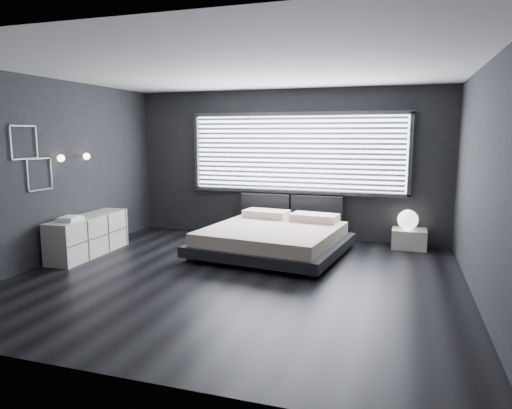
% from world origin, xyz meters
% --- Properties ---
extents(room, '(6.04, 6.00, 2.80)m').
position_xyz_m(room, '(0.00, 0.00, 1.40)').
color(room, black).
rests_on(room, ground).
extents(window, '(4.14, 0.09, 1.52)m').
position_xyz_m(window, '(0.20, 2.70, 1.61)').
color(window, white).
rests_on(window, ground).
extents(headboard, '(1.96, 0.16, 0.52)m').
position_xyz_m(headboard, '(0.12, 2.64, 0.57)').
color(headboard, black).
rests_on(headboard, ground).
extents(sconce_near, '(0.18, 0.11, 0.11)m').
position_xyz_m(sconce_near, '(-2.88, 0.05, 1.60)').
color(sconce_near, silver).
rests_on(sconce_near, ground).
extents(sconce_far, '(0.18, 0.11, 0.11)m').
position_xyz_m(sconce_far, '(-2.88, 0.65, 1.60)').
color(sconce_far, silver).
rests_on(sconce_far, ground).
extents(wall_art_upper, '(0.01, 0.48, 0.48)m').
position_xyz_m(wall_art_upper, '(-2.98, -0.55, 1.85)').
color(wall_art_upper, '#47474C').
rests_on(wall_art_upper, ground).
extents(wall_art_lower, '(0.01, 0.48, 0.48)m').
position_xyz_m(wall_art_lower, '(-2.98, -0.30, 1.38)').
color(wall_art_lower, '#47474C').
rests_on(wall_art_lower, ground).
extents(bed, '(2.52, 2.43, 0.59)m').
position_xyz_m(bed, '(0.13, 1.39, 0.27)').
color(bed, black).
rests_on(bed, ground).
extents(nightstand, '(0.58, 0.49, 0.34)m').
position_xyz_m(nightstand, '(2.28, 2.46, 0.17)').
color(nightstand, silver).
rests_on(nightstand, ground).
extents(orb_lamp, '(0.34, 0.34, 0.34)m').
position_xyz_m(orb_lamp, '(2.24, 2.43, 0.51)').
color(orb_lamp, white).
rests_on(orb_lamp, nightstand).
extents(dresser, '(0.50, 1.63, 0.65)m').
position_xyz_m(dresser, '(-2.74, 0.41, 0.32)').
color(dresser, silver).
rests_on(dresser, ground).
extents(book_stack, '(0.30, 0.38, 0.07)m').
position_xyz_m(book_stack, '(-2.72, -0.03, 0.68)').
color(book_stack, white).
rests_on(book_stack, dresser).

